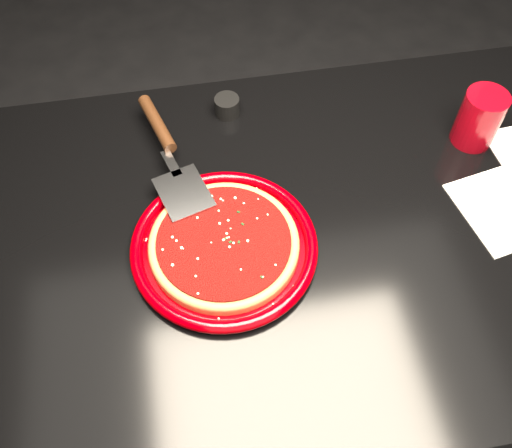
% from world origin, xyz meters
% --- Properties ---
extents(floor, '(4.00, 4.00, 0.01)m').
position_xyz_m(floor, '(0.00, 0.00, -0.01)').
color(floor, black).
rests_on(floor, ground).
extents(table, '(1.20, 0.80, 0.75)m').
position_xyz_m(table, '(0.00, 0.00, 0.38)').
color(table, black).
rests_on(table, floor).
extents(plate, '(0.35, 0.35, 0.02)m').
position_xyz_m(plate, '(-0.18, -0.02, 0.76)').
color(plate, '#720003').
rests_on(plate, table).
extents(pizza_crust, '(0.28, 0.28, 0.01)m').
position_xyz_m(pizza_crust, '(-0.18, -0.02, 0.77)').
color(pizza_crust, brown).
rests_on(pizza_crust, plate).
extents(pizza_crust_rim, '(0.28, 0.28, 0.02)m').
position_xyz_m(pizza_crust_rim, '(-0.18, -0.02, 0.77)').
color(pizza_crust_rim, brown).
rests_on(pizza_crust_rim, plate).
extents(pizza_sauce, '(0.25, 0.25, 0.01)m').
position_xyz_m(pizza_sauce, '(-0.18, -0.02, 0.78)').
color(pizza_sauce, maroon).
rests_on(pizza_sauce, plate).
extents(parmesan_dusting, '(0.22, 0.22, 0.01)m').
position_xyz_m(parmesan_dusting, '(-0.18, -0.02, 0.78)').
color(parmesan_dusting, beige).
rests_on(parmesan_dusting, plate).
extents(basil_flecks, '(0.20, 0.20, 0.00)m').
position_xyz_m(basil_flecks, '(-0.18, -0.02, 0.78)').
color(basil_flecks, black).
rests_on(basil_flecks, plate).
extents(pizza_server, '(0.19, 0.36, 0.03)m').
position_xyz_m(pizza_server, '(-0.25, 0.18, 0.79)').
color(pizza_server, silver).
rests_on(pizza_server, plate).
extents(cup, '(0.10, 0.10, 0.11)m').
position_xyz_m(cup, '(0.33, 0.15, 0.81)').
color(cup, maroon).
rests_on(cup, table).
extents(napkin_a, '(0.20, 0.20, 0.00)m').
position_xyz_m(napkin_a, '(0.33, -0.02, 0.75)').
color(napkin_a, silver).
rests_on(napkin_a, table).
extents(ramekin, '(0.07, 0.07, 0.04)m').
position_xyz_m(ramekin, '(-0.13, 0.30, 0.77)').
color(ramekin, black).
rests_on(ramekin, table).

